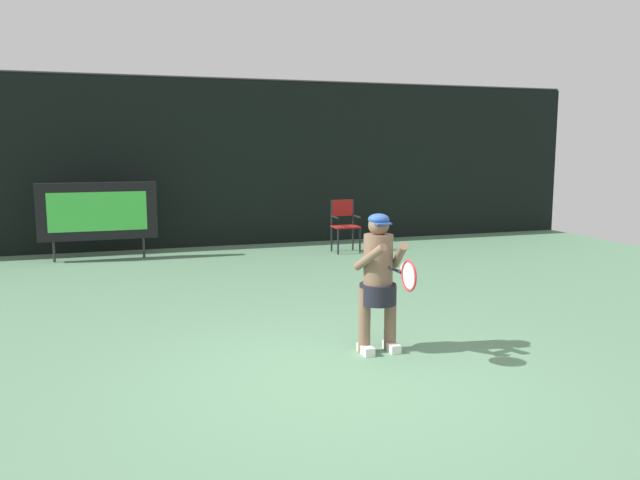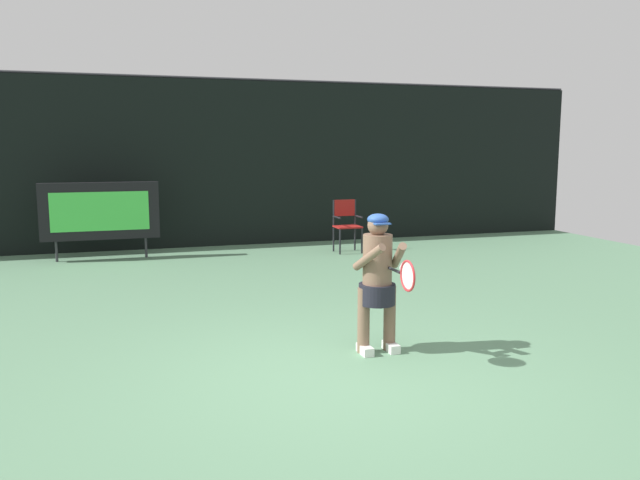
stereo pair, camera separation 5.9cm
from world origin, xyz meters
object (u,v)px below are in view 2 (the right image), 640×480
object	(u,v)px
umpire_chair	(347,222)
tennis_player	(378,277)
tennis_racket	(407,275)
water_bottle	(371,247)
scoreboard	(100,211)

from	to	relation	value
umpire_chair	tennis_player	bearing A→B (deg)	-107.25
umpire_chair	tennis_racket	world-z (taller)	tennis_racket
water_bottle	tennis_player	bearing A→B (deg)	-111.68
scoreboard	tennis_player	xyz separation A→B (m)	(2.91, -6.82, -0.14)
tennis_racket	tennis_player	bearing A→B (deg)	114.63
water_bottle	umpire_chair	bearing A→B (deg)	150.45
scoreboard	water_bottle	world-z (taller)	scoreboard
water_bottle	tennis_racket	distance (m)	6.97
water_bottle	tennis_player	xyz separation A→B (m)	(-2.38, -5.99, 0.69)
scoreboard	tennis_player	size ratio (longest dim) A/B	1.48
scoreboard	tennis_player	bearing A→B (deg)	-66.90
water_bottle	tennis_player	world-z (taller)	tennis_player
water_bottle	tennis_racket	xyz separation A→B (m)	(-2.31, -6.53, 0.81)
umpire_chair	tennis_player	size ratio (longest dim) A/B	0.73
water_bottle	scoreboard	bearing A→B (deg)	171.08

